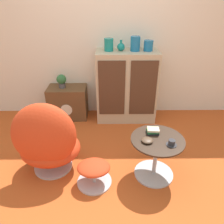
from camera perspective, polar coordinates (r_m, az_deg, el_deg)
ground_plane at (r=2.54m, az=-1.58°, el=-17.41°), size 12.00×12.00×0.00m
wall_back at (r=3.45m, az=-1.48°, el=20.00°), size 6.40×0.06×2.60m
sideboard at (r=3.41m, az=3.76°, el=6.69°), size 0.91×0.46×1.09m
tv_console at (r=3.63m, az=-11.38°, el=2.53°), size 0.61×0.39×0.52m
egg_chair at (r=2.48m, az=-16.53°, el=-7.57°), size 0.70×0.64×0.91m
ottoman at (r=2.41m, az=-4.75°, el=-15.07°), size 0.38×0.38×0.26m
coffee_table at (r=2.46m, az=11.38°, el=-10.77°), size 0.56×0.56×0.49m
vase_leftmost at (r=3.22m, az=-0.85°, el=17.18°), size 0.13×0.13×0.18m
vase_inner_left at (r=3.23m, az=2.35°, el=16.66°), size 0.11×0.11×0.15m
vase_inner_right at (r=3.24m, az=6.10°, el=17.32°), size 0.14×0.14×0.20m
vase_rightmost at (r=3.27m, az=9.49°, el=16.73°), size 0.13×0.13×0.15m
potted_plant at (r=3.49m, az=-13.06°, el=8.05°), size 0.15×0.15×0.21m
teacup at (r=2.27m, az=15.30°, el=-7.82°), size 0.11×0.11×0.06m
book_stack at (r=2.39m, az=10.61°, el=-4.87°), size 0.14×0.11×0.06m
bowl at (r=2.27m, az=9.18°, el=-7.29°), size 0.12×0.12×0.04m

